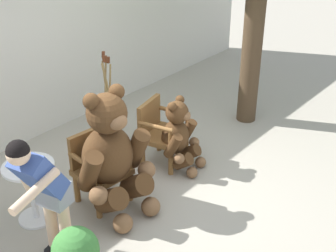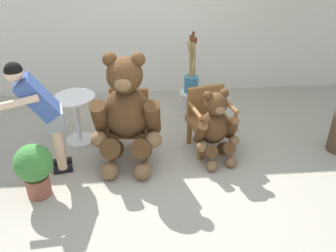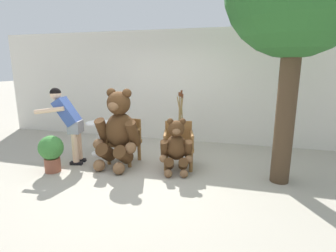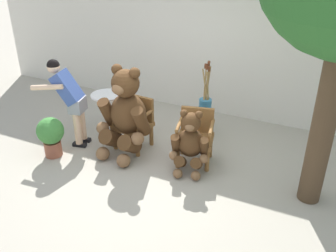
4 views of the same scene
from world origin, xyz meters
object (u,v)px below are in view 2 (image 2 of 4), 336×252
(teddy_bear_small, at_px, (215,127))
(teddy_bear_large, at_px, (126,113))
(wooden_chair_right, at_px, (209,118))
(white_stool, at_px, (191,98))
(potted_plant, at_px, (34,167))
(brush_bucket, at_px, (191,79))
(wooden_chair_left, at_px, (129,121))
(person_visitor, at_px, (41,109))
(round_side_table, at_px, (77,114))

(teddy_bear_small, bearing_deg, teddy_bear_large, 178.39)
(wooden_chair_right, bearing_deg, teddy_bear_large, -166.83)
(white_stool, xyz_separation_m, potted_plant, (-2.03, -1.69, 0.04))
(teddy_bear_small, distance_m, brush_bucket, 1.14)
(teddy_bear_large, bearing_deg, wooden_chair_left, 87.19)
(person_visitor, height_order, white_stool, person_visitor)
(wooden_chair_right, xyz_separation_m, potted_plant, (-2.17, -0.86, -0.07))
(wooden_chair_right, distance_m, round_side_table, 1.85)
(wooden_chair_left, relative_size, potted_plant, 1.26)
(round_side_table, relative_size, potted_plant, 1.06)
(wooden_chair_right, relative_size, round_side_table, 1.19)
(teddy_bear_large, relative_size, teddy_bear_small, 1.51)
(wooden_chair_right, height_order, potted_plant, wooden_chair_right)
(round_side_table, bearing_deg, potted_plant, -106.49)
(person_visitor, height_order, round_side_table, person_visitor)
(wooden_chair_right, relative_size, teddy_bear_small, 0.86)
(wooden_chair_left, relative_size, teddy_bear_small, 0.86)
(round_side_table, bearing_deg, teddy_bear_small, -17.09)
(wooden_chair_right, distance_m, brush_bucket, 0.86)
(wooden_chair_left, xyz_separation_m, potted_plant, (-1.07, -0.87, -0.07))
(round_side_table, bearing_deg, wooden_chair_right, -8.66)
(teddy_bear_large, bearing_deg, teddy_bear_small, -1.61)
(person_visitor, distance_m, round_side_table, 0.85)
(wooden_chair_right, xyz_separation_m, round_side_table, (-1.83, 0.28, -0.01))
(teddy_bear_small, bearing_deg, person_visitor, -177.50)
(teddy_bear_large, bearing_deg, brush_bucket, 48.28)
(wooden_chair_right, relative_size, potted_plant, 1.26)
(teddy_bear_small, relative_size, round_side_table, 1.38)
(teddy_bear_large, xyz_separation_m, white_stool, (0.97, 1.08, -0.38))
(wooden_chair_left, bearing_deg, teddy_bear_large, -92.81)
(teddy_bear_small, xyz_separation_m, round_side_table, (-1.86, 0.57, -0.04))
(white_stool, bearing_deg, brush_bucket, 49.14)
(wooden_chair_left, xyz_separation_m, wooden_chair_right, (1.10, -0.00, 0.00))
(person_visitor, bearing_deg, teddy_bear_small, 2.50)
(teddy_bear_large, relative_size, person_visitor, 1.00)
(wooden_chair_right, height_order, person_visitor, person_visitor)
(white_stool, bearing_deg, teddy_bear_large, -131.72)
(wooden_chair_left, distance_m, wooden_chair_right, 1.10)
(wooden_chair_left, xyz_separation_m, white_stool, (0.95, 0.82, -0.11))
(wooden_chair_right, relative_size, person_visitor, 0.57)
(brush_bucket, bearing_deg, round_side_table, -162.11)
(potted_plant, bearing_deg, teddy_bear_small, 14.58)
(wooden_chair_left, relative_size, wooden_chair_right, 1.00)
(brush_bucket, xyz_separation_m, potted_plant, (-2.03, -1.69, -0.27))
(white_stool, distance_m, brush_bucket, 0.31)
(brush_bucket, xyz_separation_m, round_side_table, (-1.69, -0.54, -0.22))
(white_stool, bearing_deg, round_side_table, -162.12)
(teddy_bear_large, bearing_deg, person_visitor, -172.84)
(teddy_bear_large, height_order, round_side_table, teddy_bear_large)
(white_stool, relative_size, potted_plant, 0.68)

